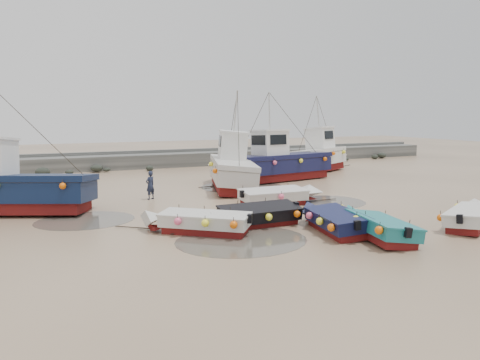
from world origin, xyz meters
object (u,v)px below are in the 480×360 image
at_px(dinghy_2, 375,223).
at_px(dinghy_4, 251,213).
at_px(cabin_boat_2, 275,162).
at_px(cabin_boat_3, 322,154).
at_px(dinghy_5, 279,194).
at_px(cabin_boat_1, 230,167).
at_px(dinghy_0, 196,219).
at_px(dinghy_1, 334,217).
at_px(person, 151,199).
at_px(dinghy_3, 473,214).

distance_m(dinghy_2, dinghy_4, 5.10).
height_order(cabin_boat_2, cabin_boat_3, same).
relative_size(dinghy_4, cabin_boat_3, 0.68).
height_order(dinghy_5, cabin_boat_3, cabin_boat_3).
relative_size(dinghy_4, cabin_boat_2, 0.55).
bearing_deg(cabin_boat_1, dinghy_2, -71.26).
xyz_separation_m(dinghy_0, dinghy_2, (6.06, -3.57, 0.00)).
bearing_deg(dinghy_1, person, 127.64).
relative_size(dinghy_1, person, 3.50).
bearing_deg(person, dinghy_3, 103.43).
height_order(cabin_boat_1, cabin_boat_3, same).
xyz_separation_m(dinghy_5, cabin_boat_3, (10.27, 11.09, 0.84)).
bearing_deg(dinghy_4, dinghy_3, -115.53).
bearing_deg(dinghy_5, cabin_boat_3, 138.93).
xyz_separation_m(dinghy_4, cabin_boat_1, (3.30, 9.94, 0.78)).
bearing_deg(dinghy_3, dinghy_4, -142.79).
distance_m(dinghy_0, cabin_boat_2, 15.33).
distance_m(dinghy_5, cabin_boat_3, 15.14).
bearing_deg(dinghy_0, dinghy_5, -18.37).
xyz_separation_m(cabin_boat_1, cabin_boat_2, (4.20, 1.56, -0.01)).
bearing_deg(dinghy_2, dinghy_5, 102.89).
relative_size(dinghy_0, dinghy_5, 0.85).
bearing_deg(dinghy_3, dinghy_2, -121.56).
xyz_separation_m(dinghy_2, person, (-5.94, 11.66, -0.55)).
bearing_deg(dinghy_2, cabin_boat_1, 102.93).
distance_m(dinghy_3, cabin_boat_2, 15.53).
relative_size(cabin_boat_2, person, 6.68).
distance_m(dinghy_4, dinghy_5, 5.02).
xyz_separation_m(dinghy_1, cabin_boat_1, (0.55, 12.02, 0.78)).
xyz_separation_m(dinghy_3, person, (-10.96, 11.98, -0.55)).
bearing_deg(cabin_boat_2, dinghy_5, 142.97).
bearing_deg(dinghy_3, dinghy_5, -173.95).
height_order(dinghy_0, cabin_boat_1, cabin_boat_1).
xyz_separation_m(dinghy_2, dinghy_5, (-0.14, 7.32, -0.00)).
height_order(dinghy_3, cabin_boat_1, cabin_boat_1).
distance_m(dinghy_5, person, 7.27).
xyz_separation_m(dinghy_0, cabin_boat_1, (5.80, 10.03, 0.79)).
bearing_deg(cabin_boat_3, dinghy_3, -41.63).
height_order(dinghy_1, dinghy_3, same).
bearing_deg(dinghy_5, cabin_boat_2, 154.25).
distance_m(dinghy_3, person, 16.24).
relative_size(dinghy_3, cabin_boat_2, 0.52).
distance_m(dinghy_3, dinghy_5, 9.21).
height_order(dinghy_1, cabin_boat_1, cabin_boat_1).
height_order(dinghy_1, dinghy_4, same).
bearing_deg(dinghy_0, dinghy_3, -69.99).
distance_m(dinghy_4, cabin_boat_1, 10.50).
bearing_deg(dinghy_0, dinghy_2, -81.16).
distance_m(cabin_boat_2, cabin_boat_3, 7.00).
bearing_deg(dinghy_5, dinghy_4, -41.31).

